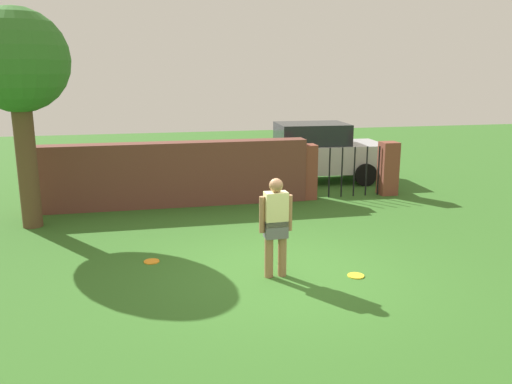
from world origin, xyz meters
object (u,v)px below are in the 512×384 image
Objects in this scene: person at (276,223)px; car at (311,152)px; frisbee_yellow at (356,276)px; tree at (17,65)px; frisbee_orange at (152,261)px.

car is (2.85, 6.92, -0.04)m from person.
person reaches higher than frisbee_yellow.
person is (4.36, -3.77, -2.44)m from tree.
tree is at bearing 131.86° from frisbee_orange.
tree is 6.26m from person.
car reaches higher than person.
tree is 16.58× the size of frisbee_yellow.
person is 7.48m from car.
frisbee_orange is (-4.79, -5.83, -0.85)m from car.
tree is 7.69m from frisbee_yellow.
car is 7.60m from frisbee_orange.
person is at bearing 70.05° from car.
person is 1.58m from frisbee_yellow.
frisbee_yellow is at bearing -35.75° from tree.
frisbee_orange is at bearing -48.14° from tree.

